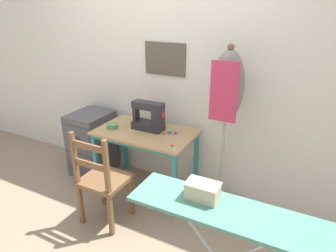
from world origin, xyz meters
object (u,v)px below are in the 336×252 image
object	(u,v)px
dress_form	(227,97)
ironing_board	(225,216)
sewing_machine	(150,117)
scissors	(173,147)
filing_cabinet	(92,143)
storage_box	(203,191)
thread_spool_far_edge	(176,133)
thread_spool_near_machine	(163,133)
wooden_chair	(102,181)
fabric_bowl	(112,126)
thread_spool_mid_table	(170,132)

from	to	relation	value
dress_form	ironing_board	size ratio (longest dim) A/B	1.40
sewing_machine	scissors	xyz separation A→B (m)	(0.38, -0.25, -0.14)
filing_cabinet	storage_box	distance (m)	2.09
thread_spool_far_edge	filing_cabinet	size ratio (longest dim) A/B	0.05
dress_form	ironing_board	xyz separation A→B (m)	(0.36, -1.10, -0.37)
thread_spool_far_edge	thread_spool_near_machine	bearing A→B (deg)	-146.42
wooden_chair	scissors	bearing A→B (deg)	39.81
wooden_chair	dress_form	bearing A→B (deg)	39.63
fabric_bowl	thread_spool_mid_table	world-z (taller)	fabric_bowl
wooden_chair	ironing_board	world-z (taller)	wooden_chair
thread_spool_near_machine	ironing_board	size ratio (longest dim) A/B	0.03
fabric_bowl	filing_cabinet	bearing A→B (deg)	161.42
wooden_chair	dress_form	world-z (taller)	dress_form
sewing_machine	storage_box	distance (m)	1.38
thread_spool_mid_table	thread_spool_far_edge	xyz separation A→B (m)	(0.06, 0.01, 0.00)
thread_spool_far_edge	fabric_bowl	bearing A→B (deg)	-166.57
thread_spool_near_machine	storage_box	world-z (taller)	storage_box
fabric_bowl	storage_box	bearing A→B (deg)	-32.69
thread_spool_far_edge	dress_form	bearing A→B (deg)	6.30
thread_spool_mid_table	ironing_board	world-z (taller)	ironing_board
sewing_machine	fabric_bowl	bearing A→B (deg)	-158.02
sewing_machine	thread_spool_far_edge	size ratio (longest dim) A/B	8.68
sewing_machine	filing_cabinet	size ratio (longest dim) A/B	0.46
scissors	filing_cabinet	bearing A→B (deg)	168.26
thread_spool_near_machine	thread_spool_mid_table	bearing A→B (deg)	53.97
thread_spool_near_machine	thread_spool_mid_table	size ratio (longest dim) A/B	0.89
fabric_bowl	filing_cabinet	size ratio (longest dim) A/B	0.15
thread_spool_near_machine	dress_form	distance (m)	0.72
thread_spool_mid_table	thread_spool_far_edge	size ratio (longest dim) A/B	1.09
thread_spool_near_machine	wooden_chair	world-z (taller)	wooden_chair
thread_spool_near_machine	filing_cabinet	world-z (taller)	filing_cabinet
thread_spool_far_edge	ironing_board	world-z (taller)	ironing_board
thread_spool_near_machine	filing_cabinet	bearing A→B (deg)	176.52
ironing_board	storage_box	world-z (taller)	storage_box
fabric_bowl	scissors	world-z (taller)	fabric_bowl
ironing_board	dress_form	bearing A→B (deg)	108.00
wooden_chair	filing_cabinet	size ratio (longest dim) A/B	1.24
thread_spool_mid_table	thread_spool_near_machine	bearing A→B (deg)	-126.03
sewing_machine	storage_box	size ratio (longest dim) A/B	1.68
dress_form	filing_cabinet	bearing A→B (deg)	-177.76
fabric_bowl	scissors	xyz separation A→B (m)	(0.75, -0.10, -0.02)
scissors	filing_cabinet	world-z (taller)	filing_cabinet
dress_form	scissors	bearing A→B (deg)	-140.60
scissors	dress_form	size ratio (longest dim) A/B	0.07
scissors	thread_spool_mid_table	xyz separation A→B (m)	(-0.15, 0.25, 0.02)
wooden_chair	thread_spool_near_machine	bearing A→B (deg)	63.80
thread_spool_mid_table	wooden_chair	bearing A→B (deg)	-117.22
ironing_board	storage_box	bearing A→B (deg)	166.70
thread_spool_mid_table	filing_cabinet	size ratio (longest dim) A/B	0.06
thread_spool_near_machine	filing_cabinet	size ratio (longest dim) A/B	0.05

